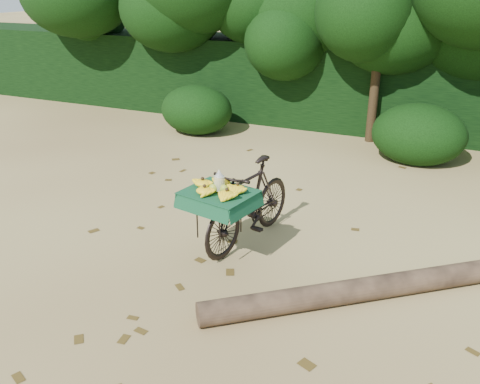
% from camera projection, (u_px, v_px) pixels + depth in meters
% --- Properties ---
extents(ground, '(80.00, 80.00, 0.00)m').
position_uv_depth(ground, '(245.00, 251.00, 6.19)').
color(ground, tan).
rests_on(ground, ground).
extents(vendor_bicycle, '(0.97, 1.88, 1.06)m').
position_uv_depth(vendor_bicycle, '(248.00, 203.00, 6.20)').
color(vendor_bicycle, black).
rests_on(vendor_bicycle, ground).
extents(fallen_log, '(2.82, 2.32, 0.25)m').
position_uv_depth(fallen_log, '(362.00, 290.00, 5.20)').
color(fallen_log, brown).
rests_on(fallen_log, ground).
extents(hedge_backdrop, '(26.00, 1.80, 1.80)m').
position_uv_depth(hedge_backdrop, '(360.00, 85.00, 11.13)').
color(hedge_backdrop, black).
rests_on(hedge_backdrop, ground).
extents(tree_row, '(14.50, 2.00, 4.00)m').
position_uv_depth(tree_row, '(325.00, 35.00, 10.28)').
color(tree_row, black).
rests_on(tree_row, ground).
extents(bush_clumps, '(8.80, 1.70, 0.90)m').
position_uv_depth(bush_clumps, '(362.00, 131.00, 9.44)').
color(bush_clumps, black).
rests_on(bush_clumps, ground).
extents(leaf_litter, '(7.00, 7.30, 0.01)m').
position_uv_depth(leaf_litter, '(265.00, 229.00, 6.73)').
color(leaf_litter, '#473513').
rests_on(leaf_litter, ground).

